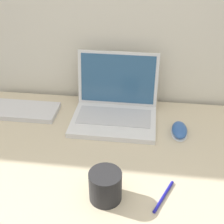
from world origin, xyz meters
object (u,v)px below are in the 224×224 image
Objects in this scene: computer_mouse at (179,130)px; pen at (164,196)px; drink_cup at (105,185)px; external_keyboard at (5,109)px; laptop at (115,106)px.

computer_mouse is 0.88× the size of pen.
drink_cup is 0.85× the size of computer_mouse.
drink_cup is 0.65m from external_keyboard.
external_keyboard is (-0.47, -0.02, -0.04)m from laptop.
pen is at bearing 7.16° from drink_cup.
laptop reaches higher than external_keyboard.
laptop reaches higher than pen.
pen is (0.17, 0.02, -0.04)m from drink_cup.
external_keyboard is (-0.72, 0.07, -0.00)m from computer_mouse.
pen is (-0.06, -0.33, -0.01)m from computer_mouse.
external_keyboard is at bearing -177.87° from laptop.
external_keyboard is (-0.49, 0.42, -0.04)m from drink_cup.
laptop is at bearing 2.13° from external_keyboard.
drink_cup is at bearing -40.34° from external_keyboard.
pen is (0.19, -0.41, -0.05)m from laptop.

